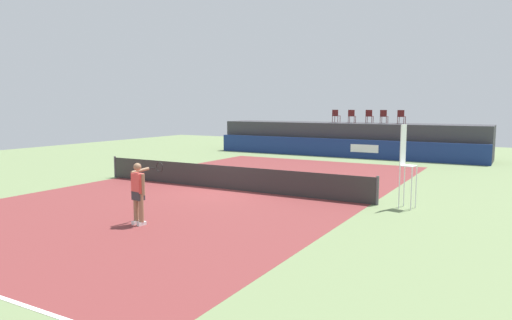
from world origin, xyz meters
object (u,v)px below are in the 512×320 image
(spectator_chair_far_left, at_px, (336,115))
(spectator_chair_far_right, at_px, (401,116))
(spectator_chair_right, at_px, (384,116))
(tennis_player, at_px, (139,191))
(net_post_near, at_px, (115,167))
(net_post_far, at_px, (377,191))
(spectator_chair_center, at_px, (369,116))
(tennis_ball, at_px, (206,168))
(umpire_chair, at_px, (405,160))
(spectator_chair_left, at_px, (352,116))

(spectator_chair_far_left, bearing_deg, spectator_chair_far_right, 0.14)
(spectator_chair_right, xyz_separation_m, tennis_player, (-1.38, -21.34, -1.73))
(spectator_chair_right, distance_m, tennis_player, 21.46)
(net_post_near, height_order, net_post_far, same)
(spectator_chair_center, height_order, net_post_far, spectator_chair_center)
(spectator_chair_far_left, height_order, tennis_ball, spectator_chair_far_left)
(spectator_chair_right, xyz_separation_m, umpire_chair, (4.68, -15.38, -1.11))
(umpire_chair, bearing_deg, spectator_chair_far_left, 117.53)
(spectator_chair_far_left, distance_m, tennis_player, 21.49)
(spectator_chair_right, distance_m, net_post_far, 16.01)
(spectator_chair_center, bearing_deg, spectator_chair_left, -166.90)
(spectator_chair_right, relative_size, umpire_chair, 0.32)
(spectator_chair_right, height_order, tennis_player, spectator_chair_right)
(spectator_chair_center, relative_size, tennis_player, 0.50)
(spectator_chair_far_left, height_order, tennis_player, spectator_chair_far_left)
(spectator_chair_right, distance_m, umpire_chair, 16.11)
(spectator_chair_far_left, height_order, spectator_chair_far_right, same)
(umpire_chair, xyz_separation_m, tennis_player, (-6.06, -5.97, -0.63))
(tennis_ball, bearing_deg, spectator_chair_left, 66.45)
(spectator_chair_far_left, xyz_separation_m, net_post_near, (-5.28, -15.39, -2.19))
(spectator_chair_far_left, distance_m, spectator_chair_left, 1.23)
(umpire_chair, height_order, tennis_player, umpire_chair)
(tennis_player, xyz_separation_m, tennis_ball, (-5.31, 10.59, -0.92))
(tennis_player, bearing_deg, spectator_chair_left, 92.00)
(net_post_near, distance_m, net_post_far, 12.40)
(spectator_chair_center, height_order, spectator_chair_right, same)
(spectator_chair_left, xyz_separation_m, tennis_player, (0.74, -21.10, -1.73))
(spectator_chair_left, height_order, spectator_chair_far_right, same)
(tennis_player, bearing_deg, spectator_chair_far_right, 83.31)
(net_post_far, xyz_separation_m, tennis_player, (-5.17, -5.95, 0.46))
(spectator_chair_far_right, distance_m, net_post_near, 18.34)
(spectator_chair_left, xyz_separation_m, net_post_far, (5.91, -15.15, -2.19))
(spectator_chair_right, bearing_deg, spectator_chair_left, -173.52)
(spectator_chair_far_left, relative_size, net_post_near, 0.89)
(net_post_far, bearing_deg, tennis_player, -131.02)
(spectator_chair_center, distance_m, spectator_chair_right, 0.98)
(spectator_chair_left, height_order, spectator_chair_center, same)
(spectator_chair_center, xyz_separation_m, tennis_ball, (-5.71, -10.77, -2.66))
(spectator_chair_far_left, bearing_deg, tennis_player, -84.78)
(spectator_chair_far_left, height_order, umpire_chair, spectator_chair_far_left)
(net_post_near, bearing_deg, spectator_chair_center, 63.69)
(spectator_chair_left, distance_m, spectator_chair_center, 1.16)
(spectator_chair_far_left, relative_size, tennis_player, 0.50)
(spectator_chair_left, bearing_deg, spectator_chair_far_left, 169.25)
(spectator_chair_left, relative_size, spectator_chair_far_right, 1.00)
(net_post_near, bearing_deg, spectator_chair_left, 66.82)
(net_post_near, xyz_separation_m, net_post_far, (12.40, 0.00, 0.00))
(spectator_chair_far_right, relative_size, umpire_chair, 0.32)
(spectator_chair_right, height_order, net_post_near, spectator_chair_right)
(spectator_chair_far_right, xyz_separation_m, net_post_far, (2.67, -15.40, -2.19))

